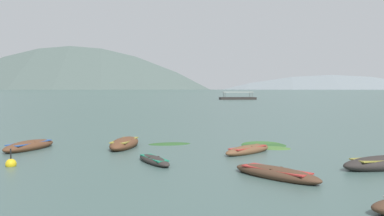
# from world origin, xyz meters

# --- Properties ---
(ground_plane) EXTENTS (6000.00, 6000.00, 0.00)m
(ground_plane) POSITION_xyz_m (0.00, 1500.00, 0.00)
(ground_plane) COLOR #425B56
(mountain_1) EXTENTS (1036.45, 1036.45, 406.96)m
(mountain_1) POSITION_xyz_m (-292.78, 1384.90, 203.48)
(mountain_1) COLOR #4C5B56
(mountain_1) RESTS_ON ground
(mountain_2) EXTENTS (1106.42, 1106.42, 270.74)m
(mountain_2) POSITION_xyz_m (340.24, 1478.10, 135.37)
(mountain_2) COLOR slate
(mountain_2) RESTS_ON ground
(rowboat_1) EXTENTS (2.46, 4.13, 0.64)m
(rowboat_1) POSITION_xyz_m (-7.23, 18.43, 0.20)
(rowboat_1) COLOR brown
(rowboat_1) RESTS_ON ground
(rowboat_3) EXTENTS (3.49, 3.71, 0.54)m
(rowboat_3) POSITION_xyz_m (5.40, 10.90, 0.17)
(rowboat_3) COLOR #4C3323
(rowboat_3) RESTS_ON ground
(rowboat_4) EXTENTS (3.19, 3.23, 0.54)m
(rowboat_4) POSITION_xyz_m (5.13, 17.03, 0.17)
(rowboat_4) COLOR brown
(rowboat_4) RESTS_ON ground
(rowboat_6) EXTENTS (1.80, 4.16, 0.73)m
(rowboat_6) POSITION_xyz_m (-1.89, 19.20, 0.23)
(rowboat_6) COLOR brown
(rowboat_6) RESTS_ON ground
(rowboat_7) EXTENTS (2.14, 3.11, 0.40)m
(rowboat_7) POSITION_xyz_m (0.32, 14.09, 0.13)
(rowboat_7) COLOR #2D2826
(rowboat_7) RESTS_ON ground
(ferry_0) EXTENTS (11.30, 5.15, 2.54)m
(ferry_0) POSITION_xyz_m (16.14, 122.16, 0.45)
(ferry_0) COLOR #2D2826
(ferry_0) RESTS_ON ground
(mooring_buoy) EXTENTS (0.48, 0.48, 0.94)m
(mooring_buoy) POSITION_xyz_m (-6.03, 13.28, 0.10)
(mooring_buoy) COLOR yellow
(mooring_buoy) RESTS_ON ground
(weed_patch_1) EXTENTS (3.31, 3.32, 0.14)m
(weed_patch_1) POSITION_xyz_m (6.51, 20.14, 0.00)
(weed_patch_1) COLOR #2D5628
(weed_patch_1) RESTS_ON ground
(weed_patch_4) EXTENTS (2.61, 2.23, 0.14)m
(weed_patch_4) POSITION_xyz_m (6.79, 18.91, 0.00)
(weed_patch_4) COLOR #477033
(weed_patch_4) RESTS_ON ground
(weed_patch_5) EXTENTS (2.90, 1.92, 0.14)m
(weed_patch_5) POSITION_xyz_m (0.70, 20.66, 0.00)
(weed_patch_5) COLOR #2D5628
(weed_patch_5) RESTS_ON ground
(weed_patch_6) EXTENTS (3.13, 3.28, 0.14)m
(weed_patch_6) POSITION_xyz_m (6.50, 20.63, 0.00)
(weed_patch_6) COLOR #38662D
(weed_patch_6) RESTS_ON ground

